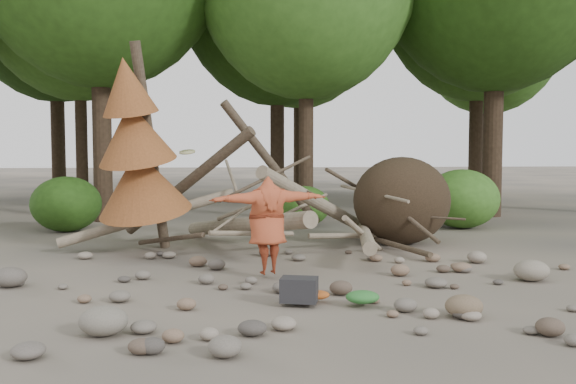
{
  "coord_description": "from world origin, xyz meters",
  "views": [
    {
      "loc": [
        -1.23,
        -9.8,
        2.2
      ],
      "look_at": [
        -0.22,
        1.5,
        1.4
      ],
      "focal_mm": 40.0,
      "sensor_mm": 36.0,
      "label": 1
    }
  ],
  "objects": [
    {
      "name": "dead_conifer",
      "position": [
        -3.12,
        3.37,
        2.11
      ],
      "size": [
        2.06,
        2.16,
        4.35
      ],
      "color": "#4C3F30",
      "rests_on": "ground"
    },
    {
      "name": "ground",
      "position": [
        0.0,
        0.0,
        0.0
      ],
      "size": [
        120.0,
        120.0,
        0.0
      ],
      "primitive_type": "plane",
      "color": "#514C44",
      "rests_on": "ground"
    },
    {
      "name": "deadfall_pile",
      "position": [
        2.02,
        4.24,
        0.95
      ],
      "size": [
        8.55,
        5.24,
        3.3
      ],
      "color": "#332619",
      "rests_on": "ground"
    },
    {
      "name": "bush_mid",
      "position": [
        0.8,
        7.8,
        0.56
      ],
      "size": [
        1.4,
        1.4,
        1.12
      ],
      "primitive_type": "ellipsoid",
      "color": "#32611C",
      "rests_on": "ground"
    },
    {
      "name": "backpack",
      "position": [
        -0.3,
        -1.1,
        0.17
      ],
      "size": [
        0.57,
        0.45,
        0.34
      ],
      "primitive_type": "cube",
      "rotation": [
        0.0,
        0.0,
        -0.25
      ],
      "color": "black",
      "rests_on": "ground"
    },
    {
      "name": "boulder_front_right",
      "position": [
        1.76,
        -1.89,
        0.15
      ],
      "size": [
        0.49,
        0.44,
        0.29
      ],
      "primitive_type": "ellipsoid",
      "color": "brown",
      "rests_on": "ground"
    },
    {
      "name": "boulder_mid_right",
      "position": [
        3.68,
        0.2,
        0.17
      ],
      "size": [
        0.58,
        0.52,
        0.35
      ],
      "primitive_type": "ellipsoid",
      "color": "gray",
      "rests_on": "ground"
    },
    {
      "name": "frisbee_thrower",
      "position": [
        -0.63,
        0.82,
        0.9
      ],
      "size": [
        2.55,
        1.08,
        2.09
      ],
      "color": "#AB4526",
      "rests_on": "ground"
    },
    {
      "name": "bush_right",
      "position": [
        5.0,
        7.0,
        0.8
      ],
      "size": [
        2.0,
        2.0,
        1.6
      ],
      "primitive_type": "ellipsoid",
      "color": "#3D7323",
      "rests_on": "ground"
    },
    {
      "name": "cloth_orange",
      "position": [
        -0.01,
        -0.94,
        0.06
      ],
      "size": [
        0.33,
        0.27,
        0.12
      ],
      "primitive_type": "ellipsoid",
      "color": "#A14B1B",
      "rests_on": "ground"
    },
    {
      "name": "bush_left",
      "position": [
        -5.5,
        7.2,
        0.72
      ],
      "size": [
        1.8,
        1.8,
        1.44
      ],
      "primitive_type": "ellipsoid",
      "color": "#264D14",
      "rests_on": "ground"
    },
    {
      "name": "boulder_front_left",
      "position": [
        -2.72,
        -2.29,
        0.17
      ],
      "size": [
        0.57,
        0.52,
        0.34
      ],
      "primitive_type": "ellipsoid",
      "color": "slate",
      "rests_on": "ground"
    },
    {
      "name": "boulder_mid_left",
      "position": [
        -4.7,
        0.48,
        0.16
      ],
      "size": [
        0.53,
        0.47,
        0.32
      ],
      "primitive_type": "ellipsoid",
      "color": "#5C554D",
      "rests_on": "ground"
    },
    {
      "name": "cloth_green",
      "position": [
        0.56,
        -1.24,
        0.09
      ],
      "size": [
        0.47,
        0.39,
        0.18
      ],
      "primitive_type": "ellipsoid",
      "color": "#2A6B2C",
      "rests_on": "ground"
    }
  ]
}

